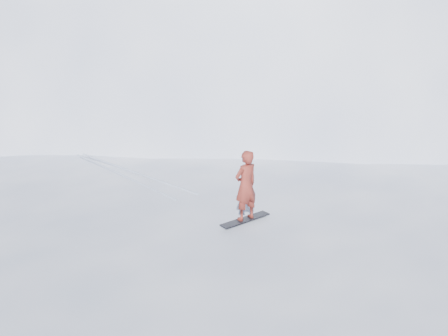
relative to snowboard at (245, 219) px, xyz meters
name	(u,v)px	position (x,y,z in m)	size (l,w,h in m)	color
ground	(223,308)	(-0.62, 0.06, -2.41)	(400.00, 400.00, 0.00)	white
near_ridge	(200,253)	(0.38, 3.06, -2.41)	(36.00, 28.00, 4.80)	white
summit_peak	(275,94)	(21.38, 26.06, -2.41)	(60.00, 56.00, 56.00)	white
peak_shoulder	(191,122)	(9.38, 20.06, -2.41)	(28.00, 24.00, 18.00)	white
wind_bumps	(168,279)	(-1.17, 2.18, -2.41)	(16.00, 14.40, 1.00)	white
snowboard	(245,219)	(0.00, 0.00, 0.00)	(1.44, 0.27, 0.02)	black
snowboarder	(246,186)	(0.00, 0.00, 0.91)	(0.65, 0.43, 1.79)	maroon
board_tracks	(127,173)	(-1.11, 5.09, 0.01)	(1.79, 5.93, 0.04)	silver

